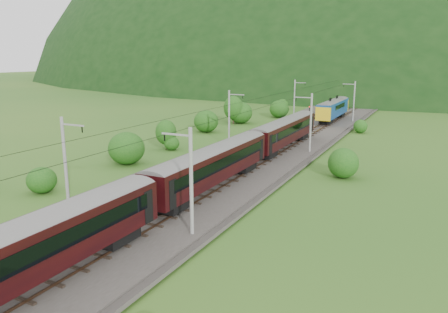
% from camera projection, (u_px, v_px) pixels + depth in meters
% --- Properties ---
extents(ground, '(600.00, 600.00, 0.00)m').
position_uv_depth(ground, '(126.00, 223.00, 35.28)').
color(ground, '#27591C').
rests_on(ground, ground).
extents(railbed, '(14.00, 220.00, 0.30)m').
position_uv_depth(railbed, '(189.00, 189.00, 43.97)').
color(railbed, '#38332D').
rests_on(railbed, ground).
extents(track_left, '(2.40, 220.00, 0.27)m').
position_uv_depth(track_left, '(169.00, 184.00, 44.96)').
color(track_left, '#503422').
rests_on(track_left, railbed).
extents(track_right, '(2.40, 220.00, 0.27)m').
position_uv_depth(track_right, '(210.00, 190.00, 42.88)').
color(track_right, '#503422').
rests_on(track_right, railbed).
extents(catenary_left, '(2.54, 192.28, 8.00)m').
position_uv_depth(catenary_left, '(230.00, 116.00, 64.84)').
color(catenary_left, gray).
rests_on(catenary_left, railbed).
extents(catenary_right, '(2.54, 192.28, 8.00)m').
position_uv_depth(catenary_right, '(310.00, 121.00, 59.53)').
color(catenary_right, gray).
rests_on(catenary_right, railbed).
extents(overhead_wires, '(4.83, 198.00, 0.03)m').
position_uv_depth(overhead_wires, '(188.00, 120.00, 42.40)').
color(overhead_wires, black).
rests_on(overhead_wires, ground).
extents(mountain_main, '(504.00, 360.00, 244.00)m').
position_uv_depth(mountain_main, '(403.00, 78.00, 262.14)').
color(mountain_main, black).
rests_on(mountain_main, ground).
extents(mountain_ridge, '(336.00, 280.00, 132.00)m').
position_uv_depth(mountain_ridge, '(247.00, 73.00, 349.06)').
color(mountain_ridge, black).
rests_on(mountain_ridge, ground).
extents(train, '(2.83, 114.98, 4.92)m').
position_uv_depth(train, '(213.00, 159.00, 42.78)').
color(train, black).
rests_on(train, ground).
extents(hazard_post_near, '(0.18, 0.18, 1.69)m').
position_uv_depth(hazard_post_near, '(235.00, 157.00, 53.11)').
color(hazard_post_near, red).
rests_on(hazard_post_near, railbed).
extents(hazard_post_far, '(0.18, 0.18, 1.66)m').
position_uv_depth(hazard_post_far, '(270.00, 141.00, 63.42)').
color(hazard_post_far, red).
rests_on(hazard_post_far, railbed).
extents(signal, '(0.26, 0.26, 2.37)m').
position_uv_depth(signal, '(309.00, 111.00, 94.05)').
color(signal, black).
rests_on(signal, railbed).
extents(vegetation_left, '(13.23, 146.15, 5.56)m').
position_uv_depth(vegetation_left, '(154.00, 137.00, 61.34)').
color(vegetation_left, '#1A4D14').
rests_on(vegetation_left, ground).
extents(vegetation_right, '(6.10, 95.27, 3.22)m').
position_uv_depth(vegetation_right, '(243.00, 257.00, 26.15)').
color(vegetation_right, '#1A4D14').
rests_on(vegetation_right, ground).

